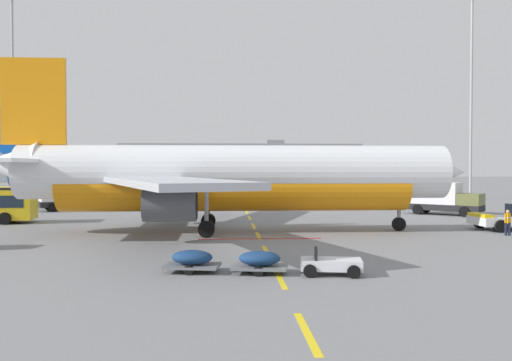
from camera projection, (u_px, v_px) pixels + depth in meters
The scene contains 11 objects.
ground at pixel (466, 213), 54.18m from camera, with size 400.00×400.00×0.00m, color slate.
apron_paint_markings at pixel (248, 216), 51.45m from camera, with size 8.00×96.12×0.01m.
airliner_foreground at pixel (227, 177), 38.35m from camera, with size 34.67×34.63×12.20m.
airliner_mid_left at pixel (102, 171), 73.75m from camera, with size 36.38×36.04×12.75m.
catering_truck at pixel (71, 195), 57.70m from camera, with size 7.31×5.41×3.14m.
fuel_service_truck at pixel (442, 198), 52.58m from camera, with size 6.86×6.40×3.14m.
baggage_train at pixel (260, 261), 23.54m from camera, with size 8.72×2.83×1.14m.
ground_crew_worker at pixel (508, 221), 36.53m from camera, with size 0.61×0.51×1.75m.
apron_light_mast_near at pixel (13, 75), 80.70m from camera, with size 1.80×1.80×30.46m.
apron_light_mast_far at pixel (471, 74), 76.38m from camera, with size 1.80×1.80×29.18m.
terminal_satellite at pixel (241, 163), 183.92m from camera, with size 78.86×22.05×13.82m.
Camera 1 is at (15.68, -12.73, 4.65)m, focal length 37.85 mm.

